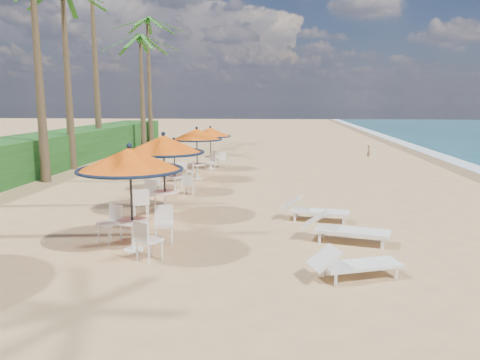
% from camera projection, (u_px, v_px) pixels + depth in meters
% --- Properties ---
extents(ground, '(160.00, 160.00, 0.00)m').
position_uv_depth(ground, '(324.00, 256.00, 10.90)').
color(ground, tan).
rests_on(ground, ground).
extents(scrub_hedge, '(3.00, 40.00, 1.80)m').
position_uv_depth(scrub_hedge, '(23.00, 156.00, 22.68)').
color(scrub_hedge, '#194716').
rests_on(scrub_hedge, ground).
extents(station_0, '(2.50, 2.50, 2.61)m').
position_uv_depth(station_0, '(132.00, 172.00, 11.01)').
color(station_0, black).
rests_on(station_0, ground).
extents(station_1, '(2.53, 2.53, 2.64)m').
position_uv_depth(station_1, '(161.00, 152.00, 14.46)').
color(station_1, black).
rests_on(station_1, ground).
extents(station_2, '(2.08, 2.08, 2.17)m').
position_uv_depth(station_2, '(174.00, 152.00, 18.20)').
color(station_2, black).
rests_on(station_2, ground).
extents(station_3, '(2.32, 2.32, 2.42)m').
position_uv_depth(station_3, '(195.00, 139.00, 21.16)').
color(station_3, black).
rests_on(station_3, ground).
extents(station_4, '(2.18, 2.25, 2.27)m').
position_uv_depth(station_4, '(211.00, 137.00, 24.59)').
color(station_4, black).
rests_on(station_4, ground).
extents(lounger_near, '(2.01, 1.21, 0.69)m').
position_uv_depth(lounger_near, '(352.00, 263.00, 9.48)').
color(lounger_near, white).
rests_on(lounger_near, ground).
extents(lounger_mid, '(2.28, 1.21, 0.78)m').
position_uv_depth(lounger_mid, '(343.00, 228.00, 11.92)').
color(lounger_mid, white).
rests_on(lounger_mid, ground).
extents(lounger_far, '(2.11, 0.97, 0.73)m').
position_uv_depth(lounger_far, '(313.00, 209.00, 14.07)').
color(lounger_far, white).
rests_on(lounger_far, ground).
extents(palm_4, '(5.00, 5.00, 9.32)m').
position_uv_depth(palm_4, '(63.00, 0.00, 23.31)').
color(palm_4, brown).
rests_on(palm_4, ground).
extents(palm_6, '(5.00, 5.00, 8.14)m').
position_uv_depth(palm_6, '(140.00, 46.00, 33.36)').
color(palm_6, brown).
rests_on(palm_6, ground).
extents(palm_7, '(5.00, 5.00, 10.05)m').
position_uv_depth(palm_7, '(148.00, 28.00, 37.01)').
color(palm_7, brown).
rests_on(palm_7, ground).
extents(person, '(0.21, 0.32, 0.86)m').
position_uv_depth(person, '(369.00, 151.00, 29.40)').
color(person, '#886345').
rests_on(person, ground).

